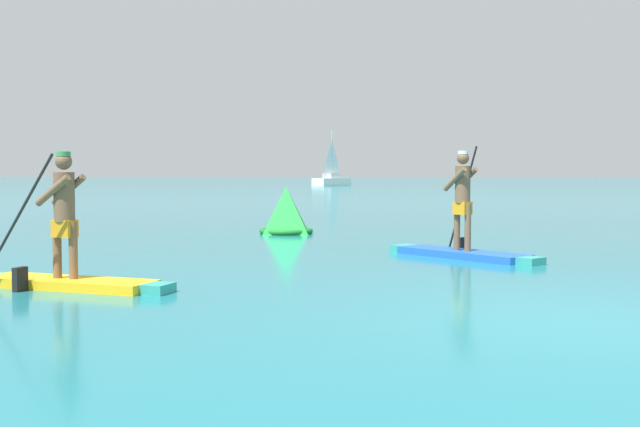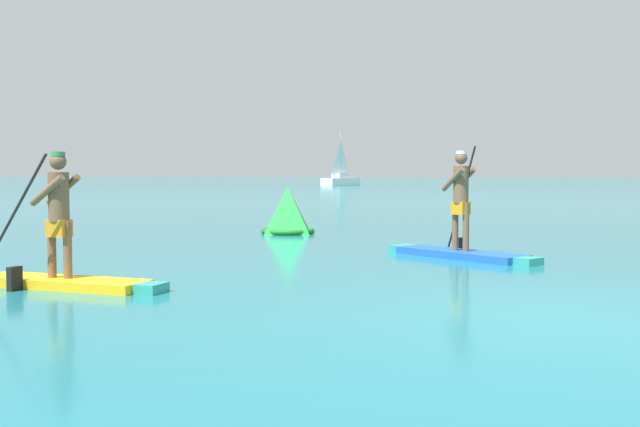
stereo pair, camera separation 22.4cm
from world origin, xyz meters
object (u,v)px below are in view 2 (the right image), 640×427
(sailboat_left_horizon, at_px, (341,179))
(paddleboarder_mid_center, at_px, (460,236))
(race_marker_buoy, at_px, (288,213))
(paddleboarder_near_left, at_px, (59,259))

(sailboat_left_horizon, bearing_deg, paddleboarder_mid_center, -144.20)
(race_marker_buoy, bearing_deg, sailboat_left_horizon, 102.82)
(sailboat_left_horizon, bearing_deg, paddleboarder_near_left, -148.53)
(paddleboarder_mid_center, distance_m, race_marker_buoy, 6.16)
(paddleboarder_near_left, bearing_deg, sailboat_left_horizon, -74.10)
(paddleboarder_near_left, relative_size, paddleboarder_mid_center, 1.07)
(paddleboarder_near_left, distance_m, sailboat_left_horizon, 76.23)
(paddleboarder_mid_center, xyz_separation_m, sailboat_left_horizon, (-19.45, 69.97, 0.41))
(paddleboarder_near_left, height_order, paddleboarder_mid_center, paddleboarder_mid_center)
(paddleboarder_mid_center, bearing_deg, paddleboarder_near_left, 80.84)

